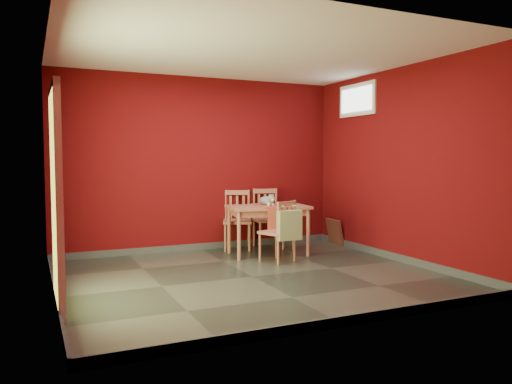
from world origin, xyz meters
name	(u,v)px	position (x,y,z in m)	size (l,w,h in m)	color
ground	(253,277)	(0.00, 0.00, 0.00)	(4.50, 4.50, 0.00)	#2D342D
room_shell	(253,273)	(0.00, 0.00, 0.05)	(4.50, 4.50, 4.50)	#59090C
doorway	(55,192)	(-2.23, -0.40, 1.12)	(0.06, 1.01, 2.13)	#B7D838
window	(357,100)	(2.23, 1.00, 2.35)	(0.05, 0.90, 0.50)	white
outlet_plate	(290,225)	(1.60, 1.99, 0.30)	(0.08, 0.01, 0.12)	silver
dining_table	(268,212)	(0.79, 1.19, 0.64)	(1.25, 0.83, 0.73)	#AC6650
table_runner	(271,210)	(0.79, 1.08, 0.68)	(0.42, 0.73, 0.35)	#A74431
chair_far_left	(237,219)	(0.54, 1.81, 0.48)	(0.57, 0.57, 0.93)	#AC6650
chair_far_right	(268,217)	(1.05, 1.75, 0.48)	(0.51, 0.51, 0.95)	#AC6650
chair_near	(279,231)	(0.69, 0.64, 0.44)	(0.52, 0.52, 0.86)	#AC6650
tote_bag	(289,225)	(0.74, 0.43, 0.54)	(0.34, 0.20, 0.47)	#91A368
cat	(267,199)	(0.80, 1.26, 0.83)	(0.20, 0.38, 0.19)	slate
picture_frame	(335,232)	(2.19, 1.52, 0.21)	(0.17, 0.44, 0.43)	brown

